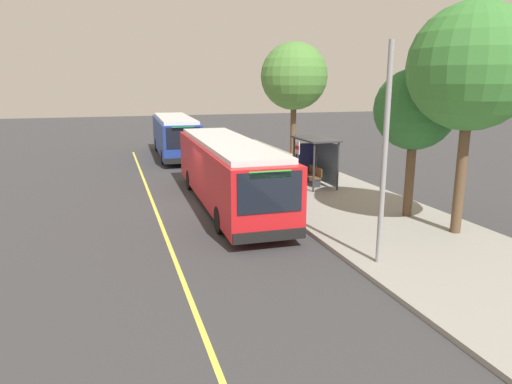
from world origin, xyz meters
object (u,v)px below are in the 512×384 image
object	(u,v)px
waiting_bench	(312,176)
pedestrian_commuter	(290,167)
route_sign_post	(297,163)
transit_bus_second	(175,135)
transit_bus_main	(228,170)

from	to	relation	value
waiting_bench	pedestrian_commuter	distance (m)	1.29
waiting_bench	route_sign_post	world-z (taller)	route_sign_post
transit_bus_second	pedestrian_commuter	size ratio (longest dim) A/B	6.49
waiting_bench	pedestrian_commuter	world-z (taller)	pedestrian_commuter
route_sign_post	transit_bus_main	bearing A→B (deg)	-111.42
route_sign_post	pedestrian_commuter	world-z (taller)	route_sign_post
transit_bus_second	waiting_bench	world-z (taller)	transit_bus_second
transit_bus_main	transit_bus_second	world-z (taller)	same
transit_bus_main	transit_bus_second	xyz separation A→B (m)	(-15.09, -0.26, -0.00)
route_sign_post	pedestrian_commuter	bearing A→B (deg)	163.02
transit_bus_main	waiting_bench	bearing A→B (deg)	113.97
route_sign_post	pedestrian_commuter	distance (m)	3.84
waiting_bench	route_sign_post	distance (m)	4.32
transit_bus_main	pedestrian_commuter	world-z (taller)	transit_bus_main
transit_bus_main	waiting_bench	world-z (taller)	transit_bus_main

